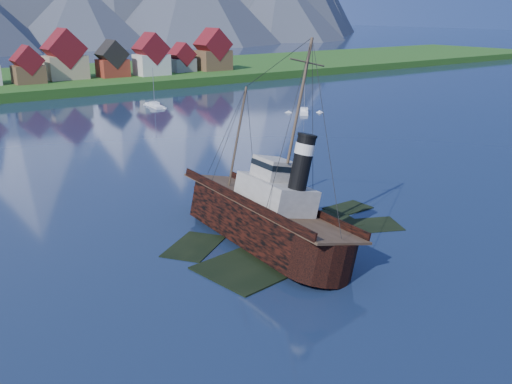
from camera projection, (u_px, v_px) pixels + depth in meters
ground at (287, 245)px, 66.83m from camera, size 1400.00×1400.00×0.00m
shoal at (287, 239)px, 69.59m from camera, size 31.71×21.24×1.14m
seawall at (6, 103)px, 168.51m from camera, size 600.00×2.50×2.00m
tugboat_wreck at (250, 214)px, 67.82m from camera, size 7.44×32.06×25.40m
sailboat_d at (304, 112)px, 151.67m from camera, size 7.09×7.73×11.47m
sailboat_e at (155, 106)px, 161.04m from camera, size 3.59×10.00×11.35m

